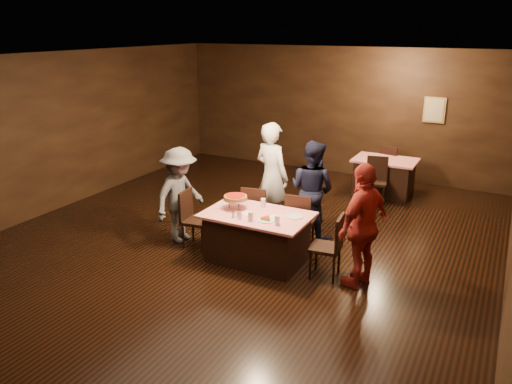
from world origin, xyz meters
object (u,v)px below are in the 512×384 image
(chair_back_far, at_px, (391,166))
(glass_front_right, at_px, (277,220))
(diner_grey_knit, at_px, (180,195))
(chair_back_near, at_px, (376,181))
(chair_end_left, at_px, (197,220))
(glass_front_left, at_px, (251,217))
(main_table, at_px, (257,237))
(chair_far_left, at_px, (257,212))
(diner_red_shirt, at_px, (363,226))
(pizza_stand, at_px, (236,197))
(plate_empty, at_px, (295,216))
(glass_back, at_px, (263,203))
(diner_navy_hoodie, at_px, (312,190))
(chair_end_right, at_px, (326,246))
(chair_far_right, at_px, (301,220))
(diner_white_jacket, at_px, (272,177))
(back_table, at_px, (384,177))

(chair_back_far, xyz_separation_m, glass_front_right, (-0.48, -4.95, 0.37))
(diner_grey_knit, bearing_deg, chair_back_near, -29.60)
(chair_end_left, xyz_separation_m, glass_front_left, (1.15, -0.30, 0.37))
(main_table, bearing_deg, chair_far_left, 118.07)
(diner_red_shirt, relative_size, glass_front_right, 12.58)
(pizza_stand, distance_m, plate_empty, 0.97)
(diner_grey_knit, bearing_deg, chair_end_left, -96.75)
(chair_end_left, bearing_deg, main_table, -97.02)
(chair_back_far, bearing_deg, glass_back, 90.78)
(glass_back, bearing_deg, main_table, -80.54)
(chair_far_left, distance_m, diner_navy_hoodie, 1.00)
(diner_red_shirt, distance_m, glass_front_right, 1.19)
(chair_end_right, relative_size, glass_front_left, 6.79)
(chair_end_left, xyz_separation_m, glass_front_right, (1.55, -0.25, 0.37))
(chair_far_right, xyz_separation_m, chair_end_right, (0.70, -0.75, 0.00))
(diner_white_jacket, height_order, diner_navy_hoodie, diner_white_jacket)
(diner_red_shirt, bearing_deg, plate_empty, -79.68)
(main_table, height_order, diner_grey_knit, diner_grey_knit)
(chair_far_left, bearing_deg, chair_back_far, -119.17)
(back_table, bearing_deg, chair_back_near, -90.00)
(diner_grey_knit, bearing_deg, chair_far_right, -64.21)
(back_table, xyz_separation_m, diner_grey_knit, (-2.41, -4.01, 0.42))
(diner_navy_hoodie, bearing_deg, pizza_stand, 68.36)
(chair_back_far, distance_m, diner_red_shirt, 4.75)
(plate_empty, bearing_deg, chair_back_near, 83.38)
(glass_front_left, distance_m, glass_back, 0.61)
(chair_far_left, bearing_deg, diner_white_jacket, -103.47)
(chair_far_left, xyz_separation_m, diner_navy_hoodie, (0.78, 0.51, 0.37))
(diner_navy_hoodie, height_order, glass_back, diner_navy_hoodie)
(chair_far_right, bearing_deg, glass_front_left, 64.50)
(back_table, relative_size, plate_empty, 5.20)
(chair_back_near, distance_m, glass_back, 3.27)
(main_table, height_order, chair_end_right, chair_end_right)
(diner_grey_knit, height_order, plate_empty, diner_grey_knit)
(diner_navy_hoodie, height_order, glass_front_right, diner_navy_hoodie)
(chair_far_left, distance_m, diner_white_jacket, 0.71)
(chair_far_right, height_order, plate_empty, chair_far_right)
(chair_back_far, height_order, pizza_stand, pizza_stand)
(chair_back_far, xyz_separation_m, diner_red_shirt, (0.69, -4.68, 0.41))
(chair_far_right, bearing_deg, glass_back, 37.94)
(chair_end_right, distance_m, glass_front_left, 1.15)
(chair_far_right, bearing_deg, chair_end_left, 19.50)
(main_table, height_order, chair_far_right, chair_far_right)
(chair_far_left, height_order, diner_white_jacket, diner_white_jacket)
(glass_front_left, bearing_deg, diner_red_shirt, 11.36)
(chair_end_left, xyz_separation_m, diner_navy_hoodie, (1.48, 1.26, 0.37))
(chair_back_far, relative_size, glass_front_right, 6.79)
(glass_front_left, bearing_deg, glass_back, 99.46)
(chair_end_right, bearing_deg, chair_far_left, -122.66)
(diner_white_jacket, bearing_deg, glass_back, 126.64)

